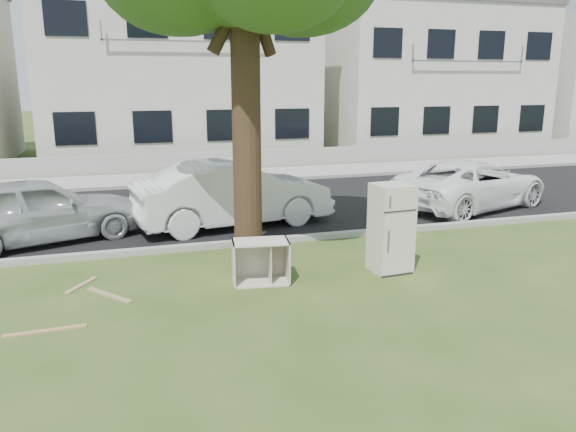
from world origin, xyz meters
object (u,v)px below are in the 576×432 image
object	(u,v)px
fridge	(391,228)
car_center	(233,194)
car_left	(37,210)
cabinet	(261,261)
car_right	(471,184)

from	to	relation	value
fridge	car_center	size ratio (longest dim) A/B	0.34
car_left	fridge	bearing A→B (deg)	-140.51
cabinet	car_right	xyz separation A→B (m)	(6.71, 3.88, 0.28)
car_center	car_right	size ratio (longest dim) A/B	0.99
fridge	car_center	distance (m)	4.44
cabinet	car_left	xyz separation A→B (m)	(-3.84, 3.64, 0.34)
cabinet	car_center	world-z (taller)	car_center
fridge	car_right	size ratio (longest dim) A/B	0.34
cabinet	car_right	size ratio (longest dim) A/B	0.20
car_center	car_right	bearing A→B (deg)	-98.91
fridge	car_right	world-z (taller)	fridge
car_left	car_center	bearing A→B (deg)	-106.50
car_center	car_right	xyz separation A→B (m)	(6.40, 0.04, -0.11)
fridge	car_left	bearing A→B (deg)	144.47
fridge	cabinet	xyz separation A→B (m)	(-2.34, 0.10, -0.42)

